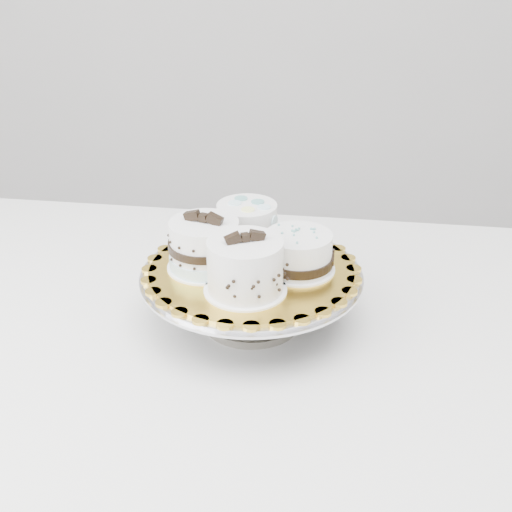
{
  "coord_description": "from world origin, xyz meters",
  "views": [
    {
      "loc": [
        0.01,
        -0.77,
        1.3
      ],
      "look_at": [
        0.01,
        0.07,
        0.86
      ],
      "focal_mm": 45.0,
      "sensor_mm": 36.0,
      "label": 1
    }
  ],
  "objects_px": {
    "table": "(234,363)",
    "cake_stand": "(252,287)",
    "cake_ribbon": "(299,253)",
    "cake_board": "(252,269)",
    "cake_swirl": "(245,268)",
    "cake_banded": "(205,247)",
    "cake_dots": "(247,225)"
  },
  "relations": [
    {
      "from": "table",
      "to": "cake_stand",
      "type": "relative_size",
      "value": 4.23
    },
    {
      "from": "table",
      "to": "cake_ribbon",
      "type": "distance_m",
      "value": 0.21
    },
    {
      "from": "cake_board",
      "to": "cake_ribbon",
      "type": "distance_m",
      "value": 0.08
    },
    {
      "from": "cake_stand",
      "to": "cake_board",
      "type": "distance_m",
      "value": 0.03
    },
    {
      "from": "cake_stand",
      "to": "cake_board",
      "type": "relative_size",
      "value": 1.09
    },
    {
      "from": "table",
      "to": "cake_swirl",
      "type": "xyz_separation_m",
      "value": [
        0.02,
        -0.05,
        0.2
      ]
    },
    {
      "from": "cake_stand",
      "to": "cake_swirl",
      "type": "xyz_separation_m",
      "value": [
        -0.01,
        -0.07,
        0.07
      ]
    },
    {
      "from": "table",
      "to": "cake_stand",
      "type": "xyz_separation_m",
      "value": [
        0.03,
        0.01,
        0.13
      ]
    },
    {
      "from": "cake_board",
      "to": "cake_banded",
      "type": "bearing_deg",
      "value": 178.14
    },
    {
      "from": "table",
      "to": "cake_banded",
      "type": "xyz_separation_m",
      "value": [
        -0.04,
        0.02,
        0.2
      ]
    },
    {
      "from": "cake_board",
      "to": "table",
      "type": "bearing_deg",
      "value": -152.79
    },
    {
      "from": "cake_board",
      "to": "cake_stand",
      "type": "bearing_deg",
      "value": -86.42
    },
    {
      "from": "cake_board",
      "to": "cake_swirl",
      "type": "height_order",
      "value": "cake_swirl"
    },
    {
      "from": "cake_stand",
      "to": "cake_dots",
      "type": "height_order",
      "value": "cake_dots"
    },
    {
      "from": "cake_ribbon",
      "to": "cake_banded",
      "type": "bearing_deg",
      "value": -175.06
    },
    {
      "from": "cake_banded",
      "to": "table",
      "type": "bearing_deg",
      "value": -0.58
    },
    {
      "from": "cake_stand",
      "to": "cake_banded",
      "type": "distance_m",
      "value": 0.1
    },
    {
      "from": "table",
      "to": "cake_ribbon",
      "type": "xyz_separation_m",
      "value": [
        0.1,
        0.01,
        0.19
      ]
    },
    {
      "from": "cake_swirl",
      "to": "cake_dots",
      "type": "distance_m",
      "value": 0.14
    },
    {
      "from": "table",
      "to": "cake_dots",
      "type": "distance_m",
      "value": 0.22
    },
    {
      "from": "cake_stand",
      "to": "cake_banded",
      "type": "relative_size",
      "value": 2.51
    },
    {
      "from": "cake_board",
      "to": "cake_swirl",
      "type": "relative_size",
      "value": 2.33
    },
    {
      "from": "cake_stand",
      "to": "cake_ribbon",
      "type": "height_order",
      "value": "cake_ribbon"
    },
    {
      "from": "cake_stand",
      "to": "cake_swirl",
      "type": "height_order",
      "value": "cake_swirl"
    },
    {
      "from": "cake_board",
      "to": "cake_dots",
      "type": "bearing_deg",
      "value": 95.34
    },
    {
      "from": "table",
      "to": "cake_swirl",
      "type": "bearing_deg",
      "value": -60.06
    },
    {
      "from": "cake_banded",
      "to": "cake_dots",
      "type": "height_order",
      "value": "cake_banded"
    },
    {
      "from": "table",
      "to": "cake_board",
      "type": "height_order",
      "value": "cake_board"
    },
    {
      "from": "cake_banded",
      "to": "cake_swirl",
      "type": "bearing_deg",
      "value": -26.24
    },
    {
      "from": "cake_board",
      "to": "cake_ribbon",
      "type": "height_order",
      "value": "cake_ribbon"
    },
    {
      "from": "cake_dots",
      "to": "cake_ribbon",
      "type": "xyz_separation_m",
      "value": [
        0.08,
        -0.08,
        -0.01
      ]
    },
    {
      "from": "cake_stand",
      "to": "cake_swirl",
      "type": "distance_m",
      "value": 0.1
    }
  ]
}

